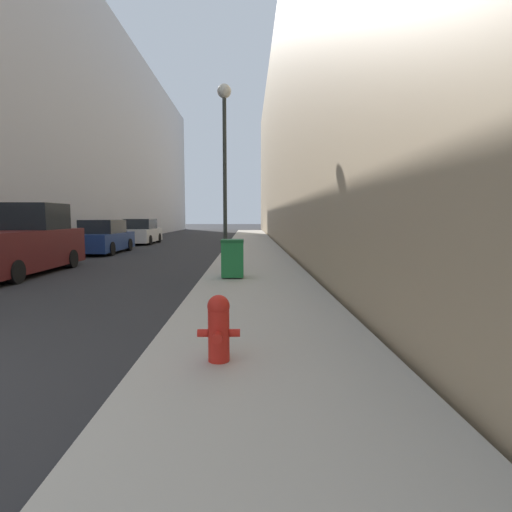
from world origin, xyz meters
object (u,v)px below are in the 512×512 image
(fire_hydrant, at_px, (219,326))
(trash_bin, at_px, (233,258))
(parked_sedan_far, at_px, (141,232))
(lamppost, at_px, (225,148))
(parked_sedan_near, at_px, (104,238))
(pickup_truck, at_px, (17,244))

(fire_hydrant, height_order, trash_bin, trash_bin)
(fire_hydrant, height_order, parked_sedan_far, parked_sedan_far)
(parked_sedan_far, bearing_deg, lamppost, -65.29)
(parked_sedan_near, bearing_deg, lamppost, -47.61)
(fire_hydrant, relative_size, lamppost, 0.13)
(fire_hydrant, xyz_separation_m, parked_sedan_near, (-6.81, 15.35, 0.22))
(parked_sedan_far, bearing_deg, trash_bin, -67.13)
(trash_bin, xyz_separation_m, lamppost, (-0.31, 2.01, 3.27))
(lamppost, height_order, parked_sedan_far, lamppost)
(trash_bin, distance_m, pickup_truck, 6.97)
(trash_bin, xyz_separation_m, parked_sedan_far, (-6.74, 15.97, 0.09))
(trash_bin, xyz_separation_m, parked_sedan_near, (-6.72, 9.03, 0.08))
(fire_hydrant, relative_size, trash_bin, 0.74)
(fire_hydrant, bearing_deg, parked_sedan_near, 113.90)
(lamppost, bearing_deg, parked_sedan_far, 114.71)
(trash_bin, relative_size, parked_sedan_far, 0.23)
(lamppost, bearing_deg, trash_bin, -81.25)
(lamppost, relative_size, parked_sedan_near, 1.25)
(pickup_truck, xyz_separation_m, parked_sedan_far, (0.01, 14.27, -0.18))
(trash_bin, relative_size, lamppost, 0.18)
(parked_sedan_near, distance_m, parked_sedan_far, 6.95)
(trash_bin, height_order, parked_sedan_near, parked_sedan_near)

